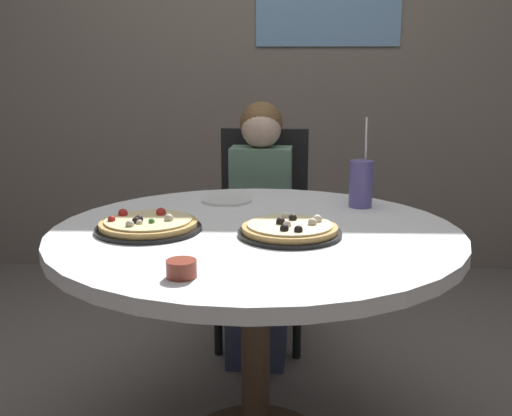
{
  "coord_description": "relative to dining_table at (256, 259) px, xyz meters",
  "views": [
    {
      "loc": [
        0.05,
        -1.7,
        1.21
      ],
      "look_at": [
        0.0,
        0.05,
        0.8
      ],
      "focal_mm": 41.43,
      "sensor_mm": 36.0,
      "label": 1
    }
  ],
  "objects": [
    {
      "name": "wall_with_window",
      "position": [
        0.0,
        1.92,
        0.8
      ],
      "size": [
        5.2,
        0.14,
        2.9
      ],
      "color": "gray",
      "rests_on": "ground_plane"
    },
    {
      "name": "dining_table",
      "position": [
        0.0,
        0.0,
        0.0
      ],
      "size": [
        1.22,
        1.22,
        0.75
      ],
      "color": "white",
      "rests_on": "ground_plane"
    },
    {
      "name": "chair_wooden",
      "position": [
        0.01,
        0.91,
        -0.12
      ],
      "size": [
        0.43,
        0.43,
        0.95
      ],
      "color": "black",
      "rests_on": "ground_plane"
    },
    {
      "name": "diner_child",
      "position": [
        -0.01,
        0.73,
        -0.17
      ],
      "size": [
        0.28,
        0.42,
        1.08
      ],
      "color": "#3F4766",
      "rests_on": "ground_plane"
    },
    {
      "name": "pizza_veggie",
      "position": [
        0.1,
        -0.08,
        0.11
      ],
      "size": [
        0.3,
        0.3,
        0.05
      ],
      "color": "black",
      "rests_on": "dining_table"
    },
    {
      "name": "pizza_cheese",
      "position": [
        -0.31,
        -0.04,
        0.11
      ],
      "size": [
        0.31,
        0.31,
        0.05
      ],
      "color": "black",
      "rests_on": "dining_table"
    },
    {
      "name": "soda_cup",
      "position": [
        0.35,
        0.29,
        0.18
      ],
      "size": [
        0.08,
        0.08,
        0.31
      ],
      "color": "#6659A5",
      "rests_on": "dining_table"
    },
    {
      "name": "sauce_bowl",
      "position": [
        -0.15,
        -0.43,
        0.12
      ],
      "size": [
        0.07,
        0.07,
        0.04
      ],
      "primitive_type": "cylinder",
      "color": "brown",
      "rests_on": "dining_table"
    },
    {
      "name": "plate_small",
      "position": [
        -0.11,
        0.36,
        0.1
      ],
      "size": [
        0.18,
        0.18,
        0.01
      ],
      "primitive_type": "cylinder",
      "color": "white",
      "rests_on": "dining_table"
    }
  ]
}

